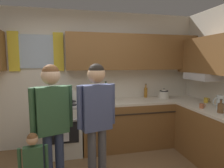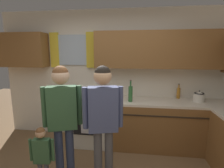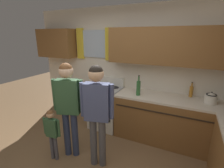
# 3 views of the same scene
# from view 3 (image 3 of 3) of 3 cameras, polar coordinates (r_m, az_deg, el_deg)

# --- Properties ---
(back_wall_unit) EXTENTS (4.60, 0.42, 2.60)m
(back_wall_unit) POSITION_cam_3_polar(r_m,az_deg,el_deg) (3.54, 6.27, 8.16)
(back_wall_unit) COLOR silver
(back_wall_unit) RESTS_ON ground
(kitchen_counter_run) EXTENTS (2.33, 2.01, 0.90)m
(kitchen_counter_run) POSITION_cam_3_polar(r_m,az_deg,el_deg) (3.09, 26.86, -15.92)
(kitchen_counter_run) COLOR brown
(kitchen_counter_run) RESTS_ON ground
(stove_oven) EXTENTS (0.64, 0.67, 1.10)m
(stove_oven) POSITION_cam_3_polar(r_m,az_deg,el_deg) (3.76, -2.09, -7.80)
(stove_oven) COLOR silver
(stove_oven) RESTS_ON ground
(bottle_wine_green) EXTENTS (0.08, 0.08, 0.39)m
(bottle_wine_green) POSITION_cam_3_polar(r_m,az_deg,el_deg) (3.19, 9.07, -1.28)
(bottle_wine_green) COLOR #2D6633
(bottle_wine_green) RESTS_ON kitchen_counter_run
(bottle_oil_amber) EXTENTS (0.06, 0.06, 0.29)m
(bottle_oil_amber) POSITION_cam_3_polar(r_m,az_deg,el_deg) (3.42, 25.59, -2.27)
(bottle_oil_amber) COLOR #B27223
(bottle_oil_amber) RESTS_ON kitchen_counter_run
(stovetop_kettle) EXTENTS (0.27, 0.20, 0.21)m
(stovetop_kettle) POSITION_cam_3_polar(r_m,az_deg,el_deg) (3.26, 30.95, -4.16)
(stovetop_kettle) COLOR silver
(stovetop_kettle) RESTS_ON kitchen_counter_run
(adult_holding_child) EXTENTS (0.48, 0.27, 1.62)m
(adult_holding_child) POSITION_cam_3_polar(r_m,az_deg,el_deg) (2.74, -14.85, -5.42)
(adult_holding_child) COLOR #2D3856
(adult_holding_child) RESTS_ON ground
(adult_in_plaid) EXTENTS (0.49, 0.24, 1.62)m
(adult_in_plaid) POSITION_cam_3_polar(r_m,az_deg,el_deg) (2.44, -5.22, -7.52)
(adult_in_plaid) COLOR #4C4C51
(adult_in_plaid) RESTS_ON ground
(small_child) EXTENTS (0.31, 0.12, 0.90)m
(small_child) POSITION_cam_3_polar(r_m,az_deg,el_deg) (2.92, -20.01, -14.47)
(small_child) COLOR #4C4C56
(small_child) RESTS_ON ground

